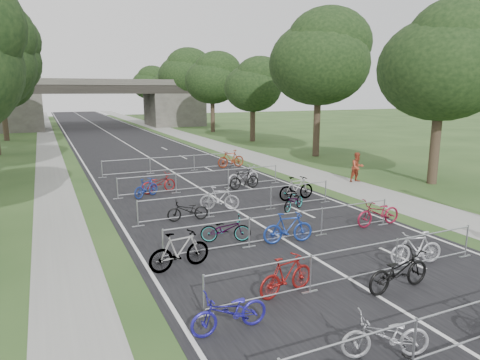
% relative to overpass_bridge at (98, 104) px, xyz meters
% --- Properties ---
extents(road, '(11.00, 140.00, 0.01)m').
position_rel_overpass_bridge_xyz_m(road, '(0.00, -15.00, -3.53)').
color(road, black).
rests_on(road, ground).
extents(sidewalk_right, '(3.00, 140.00, 0.01)m').
position_rel_overpass_bridge_xyz_m(sidewalk_right, '(8.00, -15.00, -3.53)').
color(sidewalk_right, gray).
rests_on(sidewalk_right, ground).
extents(sidewalk_left, '(2.00, 140.00, 0.01)m').
position_rel_overpass_bridge_xyz_m(sidewalk_left, '(-7.50, -15.00, -3.53)').
color(sidewalk_left, gray).
rests_on(sidewalk_left, ground).
extents(lane_markings, '(0.12, 140.00, 0.00)m').
position_rel_overpass_bridge_xyz_m(lane_markings, '(0.00, -15.00, -3.53)').
color(lane_markings, silver).
rests_on(lane_markings, ground).
extents(overpass_bridge, '(31.00, 8.00, 7.05)m').
position_rel_overpass_bridge_xyz_m(overpass_bridge, '(0.00, 0.00, 0.00)').
color(overpass_bridge, '#43413C').
rests_on(overpass_bridge, ground).
extents(tree_right_0, '(7.17, 7.17, 10.93)m').
position_rel_overpass_bridge_xyz_m(tree_right_0, '(13.11, -49.07, 3.39)').
color(tree_right_0, '#33261C').
rests_on(tree_right_0, ground).
extents(tree_right_1, '(8.18, 8.18, 12.47)m').
position_rel_overpass_bridge_xyz_m(tree_right_1, '(13.11, -37.07, 4.37)').
color(tree_right_1, '#33261C').
rests_on(tree_right_1, ground).
extents(tree_right_2, '(6.16, 6.16, 9.39)m').
position_rel_overpass_bridge_xyz_m(tree_right_2, '(13.11, -25.07, 2.41)').
color(tree_right_2, '#33261C').
rests_on(tree_right_2, ground).
extents(tree_left_3, '(6.72, 6.72, 10.25)m').
position_rel_overpass_bridge_xyz_m(tree_left_3, '(-11.39, -13.07, 2.96)').
color(tree_left_3, '#33261C').
rests_on(tree_left_3, ground).
extents(tree_right_3, '(7.17, 7.17, 10.93)m').
position_rel_overpass_bridge_xyz_m(tree_right_3, '(13.11, -13.07, 3.39)').
color(tree_right_3, '#33261C').
rests_on(tree_right_3, ground).
extents(tree_left_4, '(7.56, 7.56, 11.53)m').
position_rel_overpass_bridge_xyz_m(tree_left_4, '(-11.39, -1.07, 3.77)').
color(tree_left_4, '#33261C').
rests_on(tree_left_4, ground).
extents(tree_right_4, '(8.18, 8.18, 12.47)m').
position_rel_overpass_bridge_xyz_m(tree_right_4, '(13.11, -1.07, 4.37)').
color(tree_right_4, '#33261C').
rests_on(tree_right_4, ground).
extents(tree_left_5, '(8.40, 8.40, 12.81)m').
position_rel_overpass_bridge_xyz_m(tree_left_5, '(-11.39, 10.93, 4.58)').
color(tree_left_5, '#33261C').
rests_on(tree_left_5, ground).
extents(tree_right_5, '(6.16, 6.16, 9.39)m').
position_rel_overpass_bridge_xyz_m(tree_right_5, '(13.11, 10.93, 2.41)').
color(tree_right_5, '#33261C').
rests_on(tree_right_5, ground).
extents(tree_left_6, '(6.72, 6.72, 10.25)m').
position_rel_overpass_bridge_xyz_m(tree_left_6, '(-11.39, 22.93, 2.96)').
color(tree_left_6, '#33261C').
rests_on(tree_left_6, ground).
extents(tree_right_6, '(7.17, 7.17, 10.93)m').
position_rel_overpass_bridge_xyz_m(tree_right_6, '(13.11, 22.93, 3.39)').
color(tree_right_6, '#33261C').
rests_on(tree_right_6, ground).
extents(barrier_row_1, '(9.70, 0.08, 1.10)m').
position_rel_overpass_bridge_xyz_m(barrier_row_1, '(0.00, -61.40, -2.99)').
color(barrier_row_1, '#ABADB3').
rests_on(barrier_row_1, ground).
extents(barrier_row_2, '(9.70, 0.08, 1.10)m').
position_rel_overpass_bridge_xyz_m(barrier_row_2, '(0.00, -57.80, -2.99)').
color(barrier_row_2, '#ABADB3').
rests_on(barrier_row_2, ground).
extents(barrier_row_3, '(9.70, 0.08, 1.10)m').
position_rel_overpass_bridge_xyz_m(barrier_row_3, '(0.00, -54.00, -2.99)').
color(barrier_row_3, '#ABADB3').
rests_on(barrier_row_3, ground).
extents(barrier_row_4, '(9.70, 0.08, 1.10)m').
position_rel_overpass_bridge_xyz_m(barrier_row_4, '(0.00, -50.00, -2.99)').
color(barrier_row_4, '#ABADB3').
rests_on(barrier_row_4, ground).
extents(barrier_row_5, '(9.70, 0.08, 1.10)m').
position_rel_overpass_bridge_xyz_m(barrier_row_5, '(0.00, -45.00, -2.99)').
color(barrier_row_5, '#ABADB3').
rests_on(barrier_row_5, ground).
extents(barrier_row_6, '(9.70, 0.08, 1.10)m').
position_rel_overpass_bridge_xyz_m(barrier_row_6, '(0.00, -39.00, -2.99)').
color(barrier_row_6, '#ABADB3').
rests_on(barrier_row_6, ground).
extents(bike_5, '(1.96, 1.26, 0.97)m').
position_rel_overpass_bridge_xyz_m(bike_5, '(-1.78, -60.90, -3.05)').
color(bike_5, '#ADAEB5').
rests_on(bike_5, ground).
extents(bike_8, '(1.88, 0.68, 0.98)m').
position_rel_overpass_bridge_xyz_m(bike_8, '(-4.30, -58.67, -3.04)').
color(bike_8, '#201A90').
rests_on(bike_8, ground).
extents(bike_9, '(1.90, 0.86, 1.10)m').
position_rel_overpass_bridge_xyz_m(bike_9, '(-2.19, -57.64, -2.98)').
color(bike_9, maroon).
rests_on(bike_9, ground).
extents(bike_10, '(2.20, 0.86, 1.13)m').
position_rel_overpass_bridge_xyz_m(bike_10, '(0.74, -58.70, -2.97)').
color(bike_10, black).
rests_on(bike_10, ground).
extents(bike_11, '(1.84, 0.89, 1.07)m').
position_rel_overpass_bridge_xyz_m(bike_11, '(2.60, -57.57, -3.00)').
color(bike_11, '#BABBC2').
rests_on(bike_11, ground).
extents(bike_12, '(2.06, 0.82, 1.20)m').
position_rel_overpass_bridge_xyz_m(bike_12, '(-4.30, -54.80, -2.93)').
color(bike_12, '#ABADB3').
rests_on(bike_12, ground).
extents(bike_13, '(1.94, 1.24, 0.96)m').
position_rel_overpass_bridge_xyz_m(bike_13, '(-2.07, -53.15, -3.05)').
color(bike_13, '#ABADB3').
rests_on(bike_13, ground).
extents(bike_14, '(1.95, 0.82, 1.13)m').
position_rel_overpass_bridge_xyz_m(bike_14, '(-0.08, -54.20, -2.97)').
color(bike_14, navy).
rests_on(bike_14, ground).
extents(bike_15, '(2.11, 0.74, 1.11)m').
position_rel_overpass_bridge_xyz_m(bike_15, '(4.30, -54.03, -2.98)').
color(bike_15, maroon).
rests_on(bike_15, ground).
extents(bike_16, '(1.81, 0.83, 0.92)m').
position_rel_overpass_bridge_xyz_m(bike_16, '(-2.52, -50.10, -3.08)').
color(bike_16, black).
rests_on(bike_16, ground).
extents(bike_17, '(1.87, 1.25, 1.10)m').
position_rel_overpass_bridge_xyz_m(bike_17, '(-0.67, -49.12, -2.98)').
color(bike_17, '#9999A0').
rests_on(bike_17, ground).
extents(bike_18, '(1.74, 1.33, 0.88)m').
position_rel_overpass_bridge_xyz_m(bike_18, '(2.42, -50.59, -3.09)').
color(bike_18, '#ABADB3').
rests_on(bike_18, ground).
extents(bike_19, '(2.02, 0.64, 1.20)m').
position_rel_overpass_bridge_xyz_m(bike_19, '(3.53, -49.01, -2.93)').
color(bike_19, '#ABADB3').
rests_on(bike_19, ground).
extents(bike_20, '(1.65, 1.29, 1.00)m').
position_rel_overpass_bridge_xyz_m(bike_20, '(-3.20, -45.25, -3.03)').
color(bike_20, navy).
rests_on(bike_20, ground).
extents(bike_21, '(2.11, 1.17, 1.05)m').
position_rel_overpass_bridge_xyz_m(bike_21, '(-2.37, -44.55, -3.01)').
color(bike_21, maroon).
rests_on(bike_21, ground).
extents(bike_22, '(1.86, 0.63, 1.10)m').
position_rel_overpass_bridge_xyz_m(bike_22, '(2.21, -45.68, -2.98)').
color(bike_22, black).
rests_on(bike_22, ground).
extents(bike_23, '(2.26, 1.19, 1.13)m').
position_rel_overpass_bridge_xyz_m(bike_23, '(2.59, -44.75, -2.97)').
color(bike_23, '#BCBBC3').
rests_on(bike_23, ground).
extents(bike_27, '(2.11, 0.73, 1.25)m').
position_rel_overpass_bridge_xyz_m(bike_27, '(4.28, -39.06, -2.91)').
color(bike_27, maroon).
rests_on(bike_27, ground).
extents(pedestrian_b, '(0.89, 0.71, 1.79)m').
position_rel_overpass_bridge_xyz_m(pedestrian_b, '(9.20, -46.81, -2.64)').
color(pedestrian_b, '#9A3921').
rests_on(pedestrian_b, ground).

